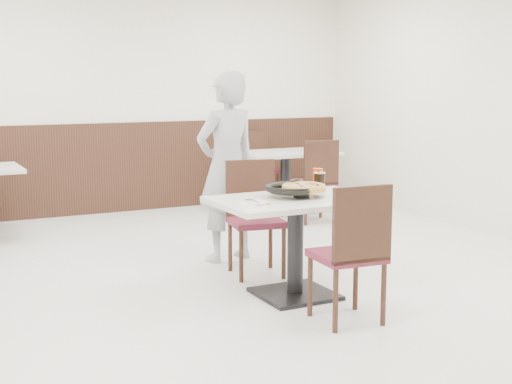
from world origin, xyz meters
name	(u,v)px	position (x,y,z in m)	size (l,w,h in m)	color
floor	(259,279)	(0.00, 0.00, 0.00)	(7.00, 7.00, 0.00)	silver
wall_back	(129,98)	(0.00, 3.50, 1.40)	(6.00, 0.04, 2.80)	silver
wainscot_back	(131,167)	(0.00, 3.48, 0.55)	(5.90, 0.03, 1.10)	black
main_table	(295,247)	(0.03, -0.53, 0.38)	(1.20, 0.80, 0.75)	silver
chair_near	(347,252)	(0.06, -1.17, 0.47)	(0.42, 0.42, 0.95)	black
chair_far	(256,219)	(0.04, 0.13, 0.47)	(0.42, 0.42, 0.95)	black
trivet	(302,195)	(0.08, -0.53, 0.77)	(0.12, 0.12, 0.04)	black
pizza_pan	(292,191)	(0.04, -0.47, 0.79)	(0.35, 0.35, 0.01)	black
pizza	(304,189)	(0.11, -0.52, 0.81)	(0.32, 0.32, 0.02)	#B28431
pizza_server	(301,184)	(0.11, -0.48, 0.84)	(0.07, 0.09, 0.00)	silver
napkin	(254,204)	(-0.36, -0.62, 0.75)	(0.15, 0.15, 0.00)	white
side_plate	(256,203)	(-0.35, -0.63, 0.76)	(0.16, 0.16, 0.01)	white
fork	(256,202)	(-0.35, -0.63, 0.77)	(0.02, 0.16, 0.00)	silver
cola_glass	(319,181)	(0.41, -0.26, 0.81)	(0.08, 0.08, 0.13)	black
red_cup	(318,178)	(0.44, -0.18, 0.83)	(0.08, 0.08, 0.16)	#C22D00
diner_person	(227,167)	(0.03, 0.70, 0.85)	(0.62, 0.41, 1.70)	#9E9EA2
bg_table_right	(285,182)	(1.66, 2.55, 0.38)	(1.20, 0.80, 0.75)	silver
bg_chair_right_near	(314,181)	(1.66, 1.87, 0.47)	(0.42, 0.42, 0.95)	black
bg_chair_right_far	(259,168)	(1.62, 3.18, 0.47)	(0.42, 0.42, 0.95)	black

